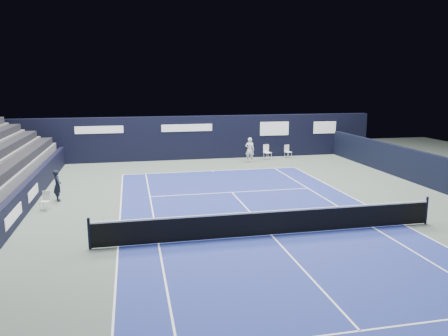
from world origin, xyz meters
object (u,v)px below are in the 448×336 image
object	(u,v)px
folding_chair_back_a	(267,151)
tennis_player	(250,150)
folding_chair_back_b	(287,151)
line_judge_chair	(46,199)
tennis_net	(272,222)

from	to	relation	value
folding_chair_back_a	tennis_player	distance (m)	1.74
folding_chair_back_b	line_judge_chair	xyz separation A→B (m)	(-14.97, -10.23, -0.07)
folding_chair_back_a	tennis_player	xyz separation A→B (m)	(-1.51, -0.82, 0.26)
folding_chair_back_a	line_judge_chair	world-z (taller)	folding_chair_back_a
folding_chair_back_b	line_judge_chair	distance (m)	18.14
folding_chair_back_a	folding_chair_back_b	distance (m)	1.67
folding_chair_back_a	tennis_net	bearing A→B (deg)	-124.58
folding_chair_back_a	folding_chair_back_b	world-z (taller)	folding_chair_back_a
line_judge_chair	tennis_player	xyz separation A→B (m)	(11.81, 9.18, 0.39)
folding_chair_back_b	tennis_player	bearing A→B (deg)	-179.76
line_judge_chair	folding_chair_back_b	bearing A→B (deg)	56.58
line_judge_chair	tennis_net	bearing A→B (deg)	-8.70
folding_chair_back_b	line_judge_chair	bearing A→B (deg)	-163.82
tennis_player	line_judge_chair	bearing A→B (deg)	-142.14
tennis_net	tennis_player	size ratio (longest dim) A/B	7.47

